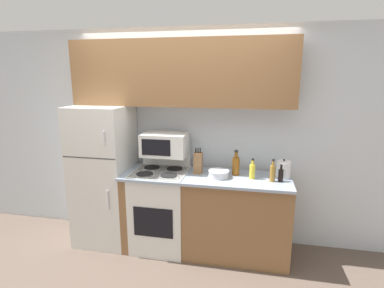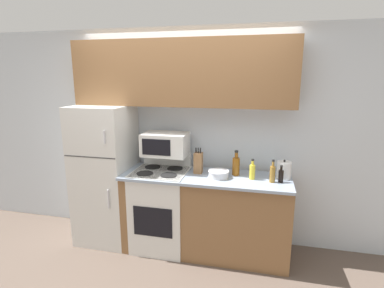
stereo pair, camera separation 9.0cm
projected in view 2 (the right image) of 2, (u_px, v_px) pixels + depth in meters
The scene contains 14 objects.
ground_plane at pixel (172, 261), 3.32m from camera, with size 12.00×12.00×0.00m, color brown.
wall_back at pixel (186, 136), 3.67m from camera, with size 8.00×0.05×2.55m.
lower_cabinets at pixel (205, 214), 3.41m from camera, with size 1.85×0.61×0.93m.
refrigerator at pixel (106, 174), 3.63m from camera, with size 0.64×0.66×1.67m.
upper_cabinets at pixel (181, 73), 3.31m from camera, with size 2.49×0.34×0.72m.
stove at pixel (161, 208), 3.51m from camera, with size 0.61×0.59×1.10m.
microwave at pixel (165, 144), 3.44m from camera, with size 0.51×0.35×0.26m.
knife_block at pixel (198, 163), 3.35m from camera, with size 0.09×0.10×0.29m.
bowl at pixel (219, 174), 3.22m from camera, with size 0.23×0.23×0.08m.
bottle_soy_sauce at pixel (281, 176), 3.07m from camera, with size 0.05×0.05×0.18m.
bottle_cooking_spray at pixel (252, 171), 3.16m from camera, with size 0.06×0.06×0.22m.
bottle_whiskey at pixel (236, 166), 3.28m from camera, with size 0.08×0.08×0.28m.
bottle_vinegar at pixel (273, 173), 3.06m from camera, with size 0.06×0.06×0.24m.
kettle at pixel (284, 170), 3.18m from camera, with size 0.15×0.15×0.21m.
Camera 2 is at (0.88, -2.82, 2.00)m, focal length 28.00 mm.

